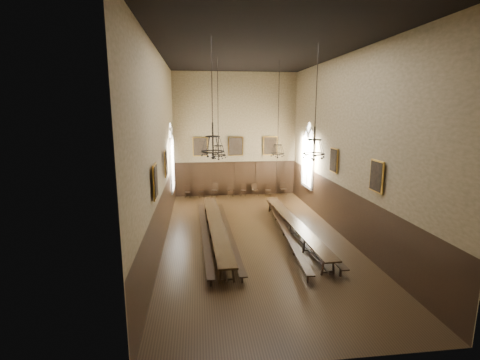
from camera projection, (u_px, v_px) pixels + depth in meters
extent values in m
cube|color=black|center=(255.00, 237.00, 17.64)|extent=(9.00, 18.00, 0.02)
cube|color=black|center=(256.00, 50.00, 15.85)|extent=(9.00, 18.00, 0.02)
cube|color=#8F7B58|center=(235.00, 135.00, 25.51)|extent=(9.00, 0.02, 9.00)
cube|color=#8F7B58|center=(320.00, 191.00, 7.98)|extent=(9.00, 0.02, 9.00)
cube|color=#8F7B58|center=(160.00, 150.00, 16.21)|extent=(0.02, 18.00, 9.00)
cube|color=#8F7B58|center=(345.00, 147.00, 17.28)|extent=(0.02, 18.00, 9.00)
cube|color=black|center=(216.00, 223.00, 17.35)|extent=(1.07, 10.46, 0.07)
cube|color=black|center=(294.00, 222.00, 17.68)|extent=(0.99, 9.72, 0.07)
cube|color=black|center=(205.00, 232.00, 17.09)|extent=(0.56, 10.05, 0.05)
cube|color=black|center=(228.00, 231.00, 17.24)|extent=(0.54, 9.84, 0.05)
cube|color=black|center=(284.00, 227.00, 17.74)|extent=(0.99, 10.78, 0.05)
cube|color=black|center=(301.00, 225.00, 18.00)|extent=(0.64, 10.42, 0.05)
cube|color=black|center=(188.00, 192.00, 25.35)|extent=(0.41, 0.41, 0.05)
cube|color=black|center=(188.00, 189.00, 25.47)|extent=(0.39, 0.06, 0.46)
cube|color=black|center=(201.00, 192.00, 25.50)|extent=(0.40, 0.40, 0.05)
cube|color=black|center=(201.00, 188.00, 25.62)|extent=(0.40, 0.04, 0.47)
cube|color=black|center=(215.00, 191.00, 25.63)|extent=(0.57, 0.57, 0.05)
cube|color=black|center=(214.00, 186.00, 25.76)|extent=(0.44, 0.18, 0.54)
cube|color=black|center=(230.00, 191.00, 25.80)|extent=(0.41, 0.41, 0.05)
cube|color=black|center=(230.00, 187.00, 25.91)|extent=(0.39, 0.05, 0.47)
cube|color=black|center=(243.00, 190.00, 25.92)|extent=(0.50, 0.50, 0.05)
cube|color=black|center=(243.00, 187.00, 26.04)|extent=(0.39, 0.16, 0.47)
cube|color=black|center=(255.00, 190.00, 25.99)|extent=(0.51, 0.51, 0.05)
cube|color=black|center=(255.00, 186.00, 26.11)|extent=(0.40, 0.16, 0.49)
cube|color=black|center=(268.00, 190.00, 26.09)|extent=(0.47, 0.47, 0.05)
cube|color=black|center=(268.00, 187.00, 26.21)|extent=(0.38, 0.13, 0.46)
cube|color=black|center=(283.00, 189.00, 26.32)|extent=(0.44, 0.44, 0.05)
cube|color=black|center=(283.00, 186.00, 26.44)|extent=(0.40, 0.08, 0.47)
cylinder|color=black|center=(218.00, 98.00, 18.33)|extent=(0.03, 0.03, 4.11)
torus|color=black|center=(219.00, 155.00, 18.93)|extent=(0.80, 0.80, 0.05)
torus|color=black|center=(218.00, 146.00, 18.83)|extent=(0.51, 0.51, 0.04)
cylinder|color=black|center=(218.00, 148.00, 18.85)|extent=(0.06, 0.06, 1.13)
cylinder|color=black|center=(279.00, 99.00, 19.38)|extent=(0.03, 0.03, 4.18)
torus|color=black|center=(278.00, 154.00, 19.99)|extent=(0.79, 0.79, 0.05)
torus|color=black|center=(278.00, 145.00, 19.89)|extent=(0.50, 0.50, 0.04)
cylinder|color=black|center=(278.00, 146.00, 19.91)|extent=(0.06, 0.06, 1.12)
cylinder|color=black|center=(212.00, 80.00, 13.00)|extent=(0.03, 0.03, 3.14)
torus|color=black|center=(213.00, 151.00, 13.54)|extent=(0.91, 0.91, 0.05)
torus|color=black|center=(213.00, 136.00, 13.42)|extent=(0.58, 0.58, 0.04)
cylinder|color=black|center=(213.00, 139.00, 13.44)|extent=(0.06, 0.06, 1.28)
cylinder|color=black|center=(317.00, 86.00, 14.37)|extent=(0.03, 0.03, 3.37)
torus|color=black|center=(314.00, 154.00, 14.94)|extent=(0.94, 0.94, 0.06)
torus|color=black|center=(314.00, 140.00, 14.82)|extent=(0.60, 0.60, 0.04)
cylinder|color=black|center=(314.00, 142.00, 14.84)|extent=(0.07, 0.07, 1.33)
cube|color=#AC7C29|center=(200.00, 147.00, 25.24)|extent=(1.10, 0.12, 1.40)
cube|color=black|center=(200.00, 147.00, 25.24)|extent=(0.98, 0.02, 1.28)
cube|color=#AC7C29|center=(236.00, 146.00, 25.54)|extent=(1.10, 0.12, 1.40)
cube|color=black|center=(236.00, 146.00, 25.54)|extent=(0.98, 0.02, 1.28)
cube|color=#AC7C29|center=(270.00, 146.00, 25.85)|extent=(1.10, 0.12, 1.40)
cube|color=black|center=(270.00, 146.00, 25.85)|extent=(0.98, 0.02, 1.28)
cube|color=#AC7C29|center=(166.00, 163.00, 17.36)|extent=(0.12, 1.00, 1.30)
cube|color=black|center=(166.00, 163.00, 17.36)|extent=(0.02, 0.88, 1.18)
cube|color=#AC7C29|center=(155.00, 181.00, 12.98)|extent=(0.12, 1.00, 1.30)
cube|color=black|center=(155.00, 181.00, 12.98)|extent=(0.02, 0.88, 1.18)
cube|color=#AC7C29|center=(334.00, 160.00, 18.39)|extent=(0.12, 1.00, 1.30)
cube|color=black|center=(334.00, 160.00, 18.39)|extent=(0.02, 0.88, 1.18)
cube|color=#AC7C29|center=(377.00, 176.00, 14.01)|extent=(0.12, 1.00, 1.30)
cube|color=black|center=(377.00, 176.00, 14.01)|extent=(0.02, 0.88, 1.18)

